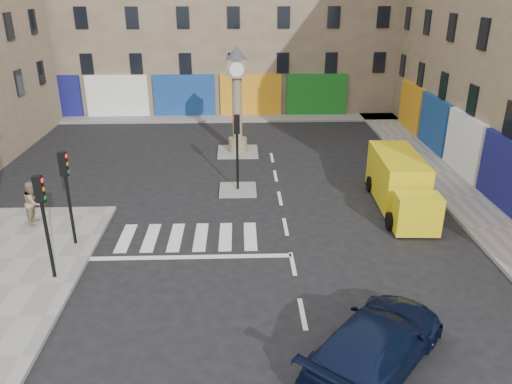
{
  "coord_description": "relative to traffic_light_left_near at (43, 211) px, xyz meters",
  "views": [
    {
      "loc": [
        -1.88,
        -14.71,
        9.47
      ],
      "look_at": [
        -1.27,
        3.06,
        2.0
      ],
      "focal_mm": 35.0,
      "sensor_mm": 36.0,
      "label": 1
    }
  ],
  "objects": [
    {
      "name": "ground",
      "position": [
        8.3,
        -0.2,
        -2.62
      ],
      "size": [
        120.0,
        120.0,
        0.0
      ],
      "primitive_type": "plane",
      "color": "black",
      "rests_on": "ground"
    },
    {
      "name": "sidewalk_right",
      "position": [
        17.0,
        9.8,
        -2.55
      ],
      "size": [
        2.6,
        30.0,
        0.15
      ],
      "primitive_type": "cube",
      "color": "gray",
      "rests_on": "ground"
    },
    {
      "name": "sidewalk_far",
      "position": [
        4.3,
        22.0,
        -2.55
      ],
      "size": [
        32.0,
        2.4,
        0.15
      ],
      "primitive_type": "cube",
      "color": "gray",
      "rests_on": "ground"
    },
    {
      "name": "island_near",
      "position": [
        6.3,
        7.8,
        -2.56
      ],
      "size": [
        1.8,
        1.8,
        0.12
      ],
      "primitive_type": "cube",
      "color": "gray",
      "rests_on": "ground"
    },
    {
      "name": "island_far",
      "position": [
        6.3,
        13.8,
        -2.56
      ],
      "size": [
        2.4,
        2.4,
        0.12
      ],
      "primitive_type": "cube",
      "color": "gray",
      "rests_on": "ground"
    },
    {
      "name": "traffic_light_left_near",
      "position": [
        0.0,
        0.0,
        0.0
      ],
      "size": [
        0.28,
        0.22,
        3.7
      ],
      "color": "black",
      "rests_on": "sidewalk_left"
    },
    {
      "name": "traffic_light_left_far",
      "position": [
        0.0,
        2.4,
        0.0
      ],
      "size": [
        0.28,
        0.22,
        3.7
      ],
      "color": "black",
      "rests_on": "sidewalk_left"
    },
    {
      "name": "traffic_light_island",
      "position": [
        6.3,
        7.8,
        -0.03
      ],
      "size": [
        0.28,
        0.22,
        3.7
      ],
      "color": "black",
      "rests_on": "island_near"
    },
    {
      "name": "clock_pillar",
      "position": [
        6.3,
        13.8,
        0.93
      ],
      "size": [
        1.2,
        1.2,
        6.1
      ],
      "color": "#968162",
      "rests_on": "island_far"
    },
    {
      "name": "navy_sedan",
      "position": [
        9.93,
        -4.49,
        -1.86
      ],
      "size": [
        5.07,
        5.34,
        1.52
      ],
      "primitive_type": "imported",
      "rotation": [
        0.0,
        0.0,
        2.42
      ],
      "color": "black",
      "rests_on": "ground"
    },
    {
      "name": "yellow_van",
      "position": [
        13.65,
        5.78,
        -1.5
      ],
      "size": [
        2.34,
        6.28,
        2.25
      ],
      "rotation": [
        0.0,
        0.0,
        -0.05
      ],
      "color": "yellow",
      "rests_on": "ground"
    },
    {
      "name": "pedestrian_tan",
      "position": [
        -2.17,
        4.28,
        -1.55
      ],
      "size": [
        0.76,
        0.94,
        1.84
      ],
      "primitive_type": "imported",
      "rotation": [
        0.0,
        0.0,
        1.64
      ],
      "color": "#937A5A",
      "rests_on": "sidewalk_left"
    }
  ]
}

